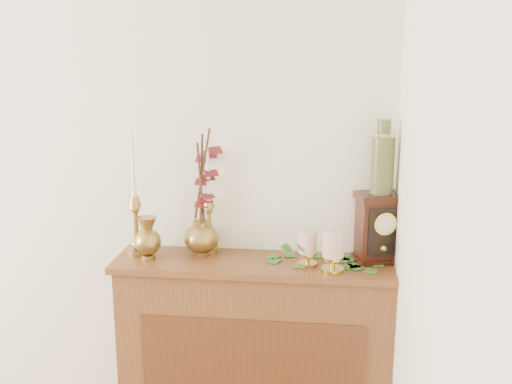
# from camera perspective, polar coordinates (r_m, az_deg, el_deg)

# --- Properties ---
(console_shelf) EXTENTS (1.24, 0.34, 0.93)m
(console_shelf) POSITION_cam_1_polar(r_m,az_deg,el_deg) (2.84, -0.09, -15.94)
(console_shelf) COLOR brown
(console_shelf) RESTS_ON ground
(candlestick_left) EXTENTS (0.09, 0.09, 0.54)m
(candlestick_left) POSITION_cam_1_polar(r_m,az_deg,el_deg) (2.72, -11.41, -2.23)
(candlestick_left) COLOR #A78243
(candlestick_left) RESTS_ON console_shelf
(candlestick_center) EXTENTS (0.09, 0.09, 0.52)m
(candlestick_center) POSITION_cam_1_polar(r_m,az_deg,el_deg) (2.70, -4.51, -2.27)
(candlestick_center) COLOR #A78243
(candlestick_center) RESTS_ON console_shelf
(bud_vase) EXTENTS (0.12, 0.12, 0.19)m
(bud_vase) POSITION_cam_1_polar(r_m,az_deg,el_deg) (2.66, -10.29, -4.40)
(bud_vase) COLOR #A78243
(bud_vase) RESTS_ON console_shelf
(ginger_jar) EXTENTS (0.23, 0.25, 0.58)m
(ginger_jar) POSITION_cam_1_polar(r_m,az_deg,el_deg) (2.69, -4.82, -0.42)
(ginger_jar) COLOR #A78243
(ginger_jar) RESTS_ON console_shelf
(pillar_candle_left) EXTENTS (0.08, 0.08, 0.16)m
(pillar_candle_left) POSITION_cam_1_polar(r_m,az_deg,el_deg) (2.56, 4.95, -5.20)
(pillar_candle_left) COLOR #B5983F
(pillar_candle_left) RESTS_ON console_shelf
(pillar_candle_right) EXTENTS (0.10, 0.10, 0.19)m
(pillar_candle_right) POSITION_cam_1_polar(r_m,az_deg,el_deg) (2.49, 7.35, -5.43)
(pillar_candle_right) COLOR #B5983F
(pillar_candle_right) RESTS_ON console_shelf
(ivy_garland) EXTENTS (0.53, 0.21, 0.09)m
(ivy_garland) POSITION_cam_1_polar(r_m,az_deg,el_deg) (2.62, 6.98, -6.45)
(ivy_garland) COLOR #346B29
(ivy_garland) RESTS_ON console_shelf
(mantel_clock) EXTENTS (0.23, 0.19, 0.30)m
(mantel_clock) POSITION_cam_1_polar(r_m,az_deg,el_deg) (2.64, 11.66, -3.39)
(mantel_clock) COLOR #35130A
(mantel_clock) RESTS_ON console_shelf
(ceramic_vase) EXTENTS (0.10, 0.10, 0.31)m
(ceramic_vase) POSITION_cam_1_polar(r_m,az_deg,el_deg) (2.57, 11.95, 2.92)
(ceramic_vase) COLOR #172F24
(ceramic_vase) RESTS_ON mantel_clock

